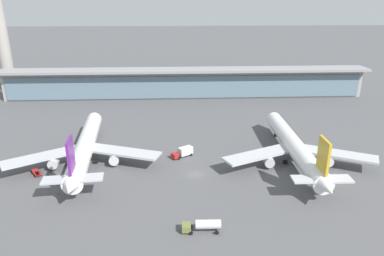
# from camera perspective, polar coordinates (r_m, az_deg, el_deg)

# --- Properties ---
(ground_plane) EXTENTS (1200.00, 1200.00, 0.00)m
(ground_plane) POSITION_cam_1_polar(r_m,az_deg,el_deg) (105.57, 0.52, -7.45)
(ground_plane) COLOR #515154
(airliner_left_stand) EXTENTS (47.06, 61.49, 16.37)m
(airliner_left_stand) POSITION_cam_1_polar(r_m,az_deg,el_deg) (116.09, -16.76, -2.90)
(airliner_left_stand) COLOR white
(airliner_left_stand) RESTS_ON ground
(airliner_centre_stand) EXTENTS (47.28, 61.38, 16.37)m
(airliner_centre_stand) POSITION_cam_1_polar(r_m,az_deg,el_deg) (115.78, 16.13, -2.90)
(airliner_centre_stand) COLOR white
(airliner_centre_stand) RESTS_ON ground
(service_truck_near_nose_red) EXTENTS (7.38, 5.90, 3.10)m
(service_truck_near_nose_red) POSITION_cam_1_polar(r_m,az_deg,el_deg) (116.22, -1.38, -3.83)
(service_truck_near_nose_red) COLOR #B21E1E
(service_truck_near_nose_red) RESTS_ON ground
(service_truck_under_wing_olive) EXTENTS (8.65, 2.65, 2.95)m
(service_truck_under_wing_olive) POSITION_cam_1_polar(r_m,az_deg,el_deg) (81.38, 1.81, -15.28)
(service_truck_under_wing_olive) COLOR olive
(service_truck_under_wing_olive) RESTS_ON ground
(service_truck_mid_apron_red) EXTENTS (5.08, 6.30, 2.70)m
(service_truck_mid_apron_red) POSITION_cam_1_polar(r_m,az_deg,el_deg) (114.61, -23.68, -6.50)
(service_truck_mid_apron_red) COLOR #B21E1E
(service_truck_mid_apron_red) RESTS_ON ground
(terminal_building) EXTENTS (186.57, 12.80, 15.20)m
(terminal_building) POSITION_cam_1_polar(r_m,az_deg,el_deg) (185.04, -1.04, 7.30)
(terminal_building) COLOR #9E998E
(terminal_building) RESTS_ON ground
(control_tower) EXTENTS (12.00, 12.00, 65.93)m
(control_tower) POSITION_cam_1_polar(r_m,az_deg,el_deg) (217.63, -28.46, 14.41)
(control_tower) COLOR #9E998E
(control_tower) RESTS_ON ground
(safety_cone_bravo) EXTENTS (0.62, 0.62, 0.70)m
(safety_cone_bravo) POSITION_cam_1_polar(r_m,az_deg,el_deg) (102.16, -20.68, -9.68)
(safety_cone_bravo) COLOR orange
(safety_cone_bravo) RESTS_ON ground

